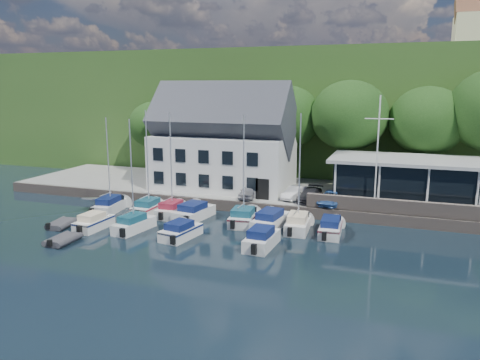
{
  "coord_description": "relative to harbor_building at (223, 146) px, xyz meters",
  "views": [
    {
      "loc": [
        10.7,
        -28.87,
        11.62
      ],
      "look_at": [
        -2.52,
        9.0,
        3.49
      ],
      "focal_mm": 35.0,
      "sensor_mm": 36.0,
      "label": 1
    }
  ],
  "objects": [
    {
      "name": "quay_face",
      "position": [
        7.0,
        -5.5,
        -4.85
      ],
      "size": [
        60.0,
        0.3,
        1.0
      ],
      "primitive_type": "cube",
      "color": "#6F6159",
      "rests_on": "ground"
    },
    {
      "name": "boat_r1_3",
      "position": [
        0.63,
        -8.89,
        -4.61
      ],
      "size": [
        3.08,
        6.48,
        1.48
      ],
      "primitive_type": null,
      "rotation": [
        0.0,
        0.0,
        -0.15
      ],
      "color": "silver",
      "rests_on": "ground"
    },
    {
      "name": "boat_r1_5",
      "position": [
        7.79,
        -9.24,
        -4.58
      ],
      "size": [
        2.83,
        6.77,
        1.54
      ],
      "primitive_type": null,
      "rotation": [
        0.0,
        0.0,
        -0.12
      ],
      "color": "silver",
      "rests_on": "ground"
    },
    {
      "name": "car_dgrey",
      "position": [
        9.89,
        -3.19,
        -3.75
      ],
      "size": [
        2.07,
        4.26,
        1.2
      ],
      "primitive_type": "imported",
      "rotation": [
        0.0,
        0.0,
        -0.1
      ],
      "color": "#2B2C30",
      "rests_on": "quay"
    },
    {
      "name": "field_patch",
      "position": [
        15.0,
        53.5,
        10.8
      ],
      "size": [
        50.0,
        30.0,
        0.3
      ],
      "primitive_type": "cube",
      "color": "#596D36",
      "rests_on": "hillside"
    },
    {
      "name": "boat_r2_3",
      "position": [
        8.46,
        -14.08,
        -4.59
      ],
      "size": [
        2.11,
        5.75,
        1.53
      ],
      "primitive_type": null,
      "rotation": [
        0.0,
        0.0,
        -0.04
      ],
      "color": "silver",
      "rests_on": "ground"
    },
    {
      "name": "boat_r2_0",
      "position": [
        -5.88,
        -14.39,
        -4.66
      ],
      "size": [
        2.02,
        5.22,
        1.38
      ],
      "primitive_type": null,
      "rotation": [
        0.0,
        0.0,
        -0.04
      ],
      "color": "silver",
      "rests_on": "ground"
    },
    {
      "name": "boat_r1_1",
      "position": [
        -3.95,
        -8.77,
        -0.99
      ],
      "size": [
        2.0,
        5.78,
        8.72
      ],
      "primitive_type": null,
      "rotation": [
        0.0,
        0.0,
        -0.02
      ],
      "color": "silver",
      "rests_on": "ground"
    },
    {
      "name": "club_pavilion",
      "position": [
        18.0,
        -0.5,
        -2.3
      ],
      "size": [
        13.2,
        7.2,
        4.1
      ],
      "primitive_type": null,
      "color": "black",
      "rests_on": "quay"
    },
    {
      "name": "boat_r1_0",
      "position": [
        -7.74,
        -9.31,
        -0.84
      ],
      "size": [
        2.59,
        6.63,
        9.02
      ],
      "primitive_type": null,
      "rotation": [
        0.0,
        0.0,
        0.12
      ],
      "color": "silver",
      "rests_on": "ground"
    },
    {
      "name": "boat_r2_2",
      "position": [
        1.95,
        -14.17,
        -4.66
      ],
      "size": [
        2.8,
        5.48,
        1.38
      ],
      "primitive_type": null,
      "rotation": [
        0.0,
        0.0,
        -0.17
      ],
      "color": "silver",
      "rests_on": "ground"
    },
    {
      "name": "tree_3",
      "position": [
        12.24,
        5.23,
        1.25
      ],
      "size": [
        8.2,
        8.2,
        11.21
      ],
      "primitive_type": null,
      "color": "black",
      "rests_on": "quay"
    },
    {
      "name": "quay",
      "position": [
        7.0,
        1.0,
        -4.85
      ],
      "size": [
        60.0,
        13.0,
        1.0
      ],
      "primitive_type": "cube",
      "color": "gray",
      "rests_on": "ground"
    },
    {
      "name": "boat_r1_7",
      "position": [
        12.77,
        -9.3,
        -4.66
      ],
      "size": [
        2.13,
        6.27,
        1.39
      ],
      "primitive_type": null,
      "rotation": [
        0.0,
        0.0,
        0.06
      ],
      "color": "silver",
      "rests_on": "ground"
    },
    {
      "name": "hillside",
      "position": [
        7.0,
        45.5,
        2.65
      ],
      "size": [
        160.0,
        75.0,
        16.0
      ],
      "primitive_type": "cube",
      "color": "#2F5620",
      "rests_on": "ground"
    },
    {
      "name": "tree_2",
      "position": [
        5.34,
        5.86,
        0.97
      ],
      "size": [
        7.79,
        7.79,
        10.64
      ],
      "primitive_type": null,
      "color": "black",
      "rests_on": "quay"
    },
    {
      "name": "flagpole",
      "position": [
        15.73,
        -4.11,
        0.56
      ],
      "size": [
        2.36,
        0.2,
        9.83
      ],
      "primitive_type": null,
      "color": "silver",
      "rests_on": "quay"
    },
    {
      "name": "seawall",
      "position": [
        19.0,
        -5.1,
        -3.75
      ],
      "size": [
        18.0,
        0.5,
        1.2
      ],
      "primitive_type": "cube",
      "color": "#6F6159",
      "rests_on": "quay"
    },
    {
      "name": "boat_r2_1",
      "position": [
        -2.45,
        -13.79,
        -0.99
      ],
      "size": [
        2.52,
        5.92,
        8.71
      ],
      "primitive_type": null,
      "rotation": [
        0.0,
        0.0,
        -0.15
      ],
      "color": "silver",
      "rests_on": "ground"
    },
    {
      "name": "ground",
      "position": [
        7.0,
        -16.5,
        -5.35
      ],
      "size": [
        180.0,
        180.0,
        0.0
      ],
      "primitive_type": "plane",
      "color": "black",
      "rests_on": "ground"
    },
    {
      "name": "car_blue",
      "position": [
        11.93,
        -3.71,
        -3.71
      ],
      "size": [
        1.82,
        3.84,
        1.27
      ],
      "primitive_type": "imported",
      "rotation": [
        0.0,
        0.0,
        -0.1
      ],
      "color": "#315897",
      "rests_on": "quay"
    },
    {
      "name": "boat_r1_4",
      "position": [
        5.37,
        -9.11,
        -0.88
      ],
      "size": [
        2.81,
        5.66,
        8.95
      ],
      "primitive_type": null,
      "rotation": [
        0.0,
        0.0,
        0.12
      ],
      "color": "silver",
      "rests_on": "ground"
    },
    {
      "name": "boat_r1_2",
      "position": [
        -1.6,
        -8.71,
        -1.05
      ],
      "size": [
        1.95,
        5.56,
        8.6
      ],
      "primitive_type": null,
      "rotation": [
        0.0,
        0.0,
        0.01
      ],
      "color": "silver",
      "rests_on": "ground"
    },
    {
      "name": "tree_4",
      "position": [
        19.97,
        5.76,
        0.94
      ],
      "size": [
        7.74,
        7.74,
        10.58
      ],
      "primitive_type": null,
      "color": "black",
      "rests_on": "quay"
    },
    {
      "name": "car_silver",
      "position": [
        4.04,
        -3.67,
        -3.74
      ],
      "size": [
        1.68,
        3.69,
        1.23
      ],
      "primitive_type": "imported",
      "rotation": [
        0.0,
        0.0,
        0.06
      ],
      "color": "#A6A6AB",
      "rests_on": "quay"
    },
    {
      "name": "tree_0",
      "position": [
        -11.43,
        5.88,
        -0.01
      ],
      "size": [
        6.35,
        6.35,
        8.68
      ],
      "primitive_type": null,
      "color": "black",
      "rests_on": "quay"
    },
    {
      "name": "harbor_building",
      "position": [
        0.0,
        0.0,
        0.0
      ],
      "size": [
        14.4,
        8.2,
        8.7
      ],
      "primitive_type": null,
      "color": "silver",
      "rests_on": "quay"
    },
    {
      "name": "dinghy_0",
      "position": [
        -8.8,
        -14.83,
        -5.01
      ],
      "size": [
        2.15,
        3.12,
        0.67
      ],
      "primitive_type": null,
      "rotation": [
        0.0,
        0.0,
        0.15
      ],
      "color": "#363539",
      "rests_on": "ground"
    },
    {
      "name": "car_white",
      "position": [
        8.37,
        -2.72,
        -3.76
      ],
      "size": [
        2.22,
        3.81,
        1.19
      ],
      "primitive_type": "imported",
      "rotation": [
        0.0,
        0.0,
        -0.29
      ],
      "color": "silver",
      "rests_on": "quay"
    },
    {
      "name": "boat_r1_6",
      "position": [
        10.12,
        -9.29,
        -0.87
      ],
      "size": [
        2.28,
        6.07,
        8.96
      ],
      "primitive_type": null,
      "rotation": [
        0.0,
        0.0,
        0.07
      ],
      "color": "silver",
      "rests_on": "ground"
    },
    {
      "name": "gangway",
      "position": [
        -9.5,
        -7.5,
        -5.35
      ],
      "size": [
        1.2,
        6.0,
        1.4
      ],
      "primitive_type": null,
      "color": "silver",
      "rests_on": "ground"
    },
    {
      "name": "dinghy_1",
      "position": [
        -5.91,
        -18.14,
        -5.01
      ],
      "size": [
        1.8,
        2.93,
        0.68
      ],
      "primitive_type": null,
      "rotation": [
        0.0,
        0.0,
        0.02
      ],
      "color": "#363539",
      "rests_on": "ground"
    }
  ]
}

